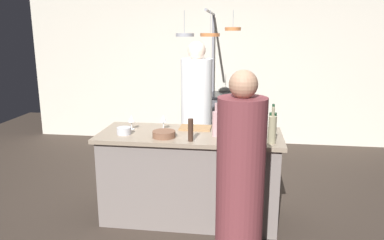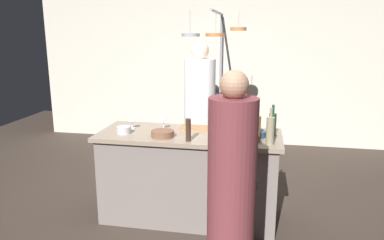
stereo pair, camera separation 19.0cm
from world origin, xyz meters
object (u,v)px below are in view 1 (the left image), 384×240
(wine_glass_by_chef, at_px, (163,119))
(mixing_bowl_wooden, at_px, (164,134))
(stove_range, at_px, (211,120))
(wine_glass_near_right_guest, at_px, (131,119))
(guest_right, at_px, (240,192))
(mixing_bowl_blue, at_px, (255,133))
(wine_bottle_red, at_px, (247,129))
(wine_bottle_rose, at_px, (216,123))
(wine_bottle_green, at_px, (273,123))
(wine_bottle_white, at_px, (272,129))
(bar_stool_right, at_px, (245,216))
(wine_bottle_amber, at_px, (258,127))
(cutting_board, at_px, (195,128))
(pepper_mill, at_px, (191,130))
(chef, at_px, (196,120))
(mixing_bowl_steel, at_px, (124,131))

(wine_glass_by_chef, xyz_separation_m, mixing_bowl_wooden, (0.07, -0.29, -0.07))
(stove_range, distance_m, wine_glass_near_right_guest, 2.52)
(guest_right, xyz_separation_m, mixing_bowl_blue, (0.13, 1.00, 0.17))
(wine_bottle_red, bearing_deg, wine_bottle_rose, 152.69)
(wine_bottle_red, relative_size, mixing_bowl_blue, 1.43)
(guest_right, distance_m, wine_glass_by_chef, 1.39)
(wine_bottle_green, bearing_deg, wine_bottle_white, -94.88)
(bar_stool_right, distance_m, wine_bottle_amber, 0.81)
(wine_bottle_white, distance_m, mixing_bowl_wooden, 1.01)
(wine_glass_near_right_guest, bearing_deg, cutting_board, 10.21)
(wine_bottle_white, bearing_deg, guest_right, -109.42)
(pepper_mill, distance_m, mixing_bowl_blue, 0.65)
(cutting_board, height_order, wine_bottle_rose, wine_bottle_rose)
(wine_bottle_white, bearing_deg, bar_stool_right, -119.06)
(wine_bottle_green, bearing_deg, bar_stool_right, -109.59)
(stove_range, bearing_deg, wine_bottle_rose, -84.11)
(chef, relative_size, wine_bottle_white, 5.34)
(guest_right, height_order, wine_glass_by_chef, guest_right)
(stove_range, xyz_separation_m, mixing_bowl_blue, (0.63, -2.44, 0.48))
(bar_stool_right, bearing_deg, wine_bottle_amber, 77.77)
(chef, relative_size, pepper_mill, 8.42)
(wine_bottle_green, bearing_deg, cutting_board, 171.60)
(wine_bottle_green, relative_size, mixing_bowl_blue, 1.38)
(chef, distance_m, wine_bottle_green, 1.18)
(wine_bottle_amber, relative_size, mixing_bowl_blue, 1.47)
(wine_bottle_green, bearing_deg, guest_right, -105.56)
(guest_right, distance_m, pepper_mill, 0.90)
(chef, distance_m, guest_right, 1.95)
(bar_stool_right, relative_size, mixing_bowl_steel, 4.83)
(wine_glass_by_chef, bearing_deg, wine_bottle_green, -2.43)
(wine_bottle_rose, bearing_deg, pepper_mill, -137.70)
(wine_bottle_rose, height_order, mixing_bowl_steel, wine_bottle_rose)
(mixing_bowl_steel, bearing_deg, mixing_bowl_wooden, -7.36)
(guest_right, xyz_separation_m, mixing_bowl_wooden, (-0.73, 0.82, 0.17))
(pepper_mill, relative_size, wine_bottle_red, 0.67)
(stove_range, bearing_deg, wine_bottle_amber, -75.85)
(wine_bottle_green, xyz_separation_m, mixing_bowl_steel, (-1.43, -0.19, -0.08))
(wine_bottle_red, bearing_deg, guest_right, -93.41)
(mixing_bowl_blue, bearing_deg, cutting_board, 163.19)
(wine_bottle_amber, distance_m, mixing_bowl_blue, 0.18)
(bar_stool_right, xyz_separation_m, wine_bottle_red, (-0.00, 0.41, 0.65))
(wine_bottle_rose, bearing_deg, wine_glass_near_right_guest, 171.29)
(cutting_board, distance_m, wine_bottle_amber, 0.72)
(cutting_board, xyz_separation_m, wine_bottle_green, (0.77, -0.11, 0.11))
(pepper_mill, bearing_deg, guest_right, -57.82)
(wine_glass_by_chef, bearing_deg, chef, 71.93)
(bar_stool_right, height_order, wine_glass_by_chef, wine_glass_by_chef)
(cutting_board, relative_size, wine_glass_near_right_guest, 2.19)
(wine_bottle_rose, bearing_deg, wine_bottle_green, 14.16)
(cutting_board, xyz_separation_m, wine_bottle_red, (0.52, -0.40, 0.11))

